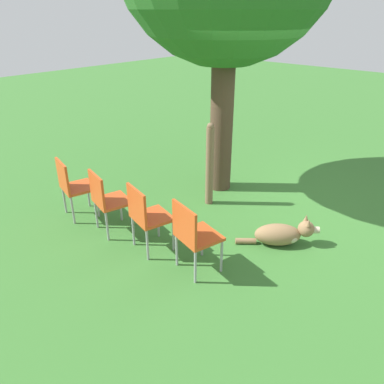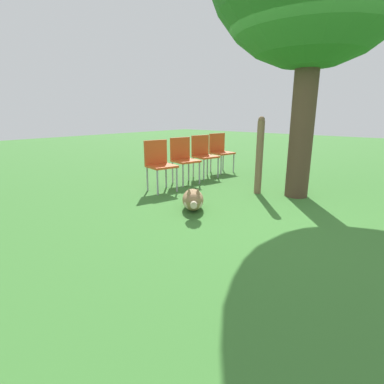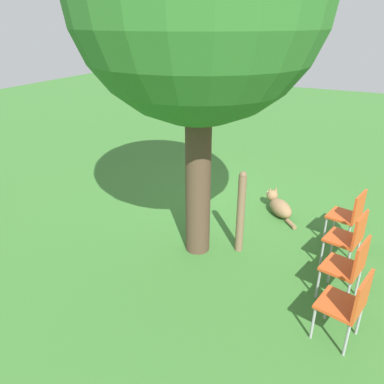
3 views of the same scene
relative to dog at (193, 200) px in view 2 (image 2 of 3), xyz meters
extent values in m
plane|color=#38702D|center=(0.95, 0.84, -0.15)|extent=(30.00, 30.00, 0.00)
cylinder|color=#4C3828|center=(0.82, 1.66, 1.17)|extent=(0.36, 0.36, 2.64)
ellipsoid|color=olive|center=(-0.04, 0.05, -0.01)|extent=(0.61, 0.64, 0.28)
ellipsoid|color=#C6B293|center=(0.06, -0.07, -0.02)|extent=(0.33, 0.32, 0.17)
sphere|color=olive|center=(0.19, -0.21, 0.08)|extent=(0.29, 0.29, 0.21)
cylinder|color=#C6B293|center=(0.27, -0.30, 0.06)|extent=(0.13, 0.13, 0.09)
cone|color=olive|center=(0.23, -0.18, 0.20)|extent=(0.07, 0.07, 0.09)
cone|color=olive|center=(0.14, -0.25, 0.20)|extent=(0.07, 0.07, 0.09)
cylinder|color=olive|center=(-0.31, 0.35, -0.11)|extent=(0.23, 0.25, 0.07)
cylinder|color=brown|center=(0.25, 1.42, 0.45)|extent=(0.12, 0.12, 1.21)
sphere|color=brown|center=(0.25, 1.42, 1.07)|extent=(0.10, 0.10, 0.10)
cube|color=#D14C1E|center=(-1.09, 0.47, 0.29)|extent=(0.52, 0.53, 0.04)
cube|color=#D14C1E|center=(-1.28, 0.52, 0.52)|extent=(0.14, 0.43, 0.41)
cylinder|color=#99999E|center=(-0.87, 0.61, 0.06)|extent=(0.03, 0.03, 0.42)
cylinder|color=#99999E|center=(-0.96, 0.24, 0.06)|extent=(0.03, 0.03, 0.42)
cylinder|color=#99999E|center=(-1.22, 0.70, 0.06)|extent=(0.03, 0.03, 0.42)
cylinder|color=#99999E|center=(-1.31, 0.33, 0.06)|extent=(0.03, 0.03, 0.42)
cube|color=#D14C1E|center=(-1.15, 1.17, 0.29)|extent=(0.52, 0.53, 0.04)
cube|color=#D14C1E|center=(-1.34, 1.22, 0.52)|extent=(0.14, 0.43, 0.41)
cylinder|color=#99999E|center=(-0.93, 1.31, 0.06)|extent=(0.03, 0.03, 0.42)
cylinder|color=#99999E|center=(-1.03, 0.94, 0.06)|extent=(0.03, 0.03, 0.42)
cylinder|color=#99999E|center=(-1.28, 1.40, 0.06)|extent=(0.03, 0.03, 0.42)
cylinder|color=#99999E|center=(-1.37, 1.03, 0.06)|extent=(0.03, 0.03, 0.42)
cube|color=#D14C1E|center=(-1.21, 1.87, 0.29)|extent=(0.52, 0.53, 0.04)
cube|color=#D14C1E|center=(-1.40, 1.92, 0.52)|extent=(0.14, 0.43, 0.41)
cylinder|color=#99999E|center=(-0.99, 2.01, 0.06)|extent=(0.03, 0.03, 0.42)
cylinder|color=#99999E|center=(-1.09, 1.65, 0.06)|extent=(0.03, 0.03, 0.42)
cylinder|color=#99999E|center=(-1.34, 2.10, 0.06)|extent=(0.03, 0.03, 0.42)
cylinder|color=#99999E|center=(-1.44, 1.73, 0.06)|extent=(0.03, 0.03, 0.42)
cube|color=#D14C1E|center=(-1.27, 2.58, 0.29)|extent=(0.52, 0.53, 0.04)
cube|color=#D14C1E|center=(-1.46, 2.62, 0.52)|extent=(0.14, 0.43, 0.41)
cylinder|color=#99999E|center=(-1.05, 2.72, 0.06)|extent=(0.03, 0.03, 0.42)
cylinder|color=#99999E|center=(-1.15, 2.35, 0.06)|extent=(0.03, 0.03, 0.42)
cylinder|color=#99999E|center=(-1.40, 2.80, 0.06)|extent=(0.03, 0.03, 0.42)
cylinder|color=#99999E|center=(-1.50, 2.44, 0.06)|extent=(0.03, 0.03, 0.42)
camera|label=1|loc=(-3.78, -1.83, 2.58)|focal=35.00mm
camera|label=2|loc=(2.57, -3.08, 1.19)|focal=28.00mm
camera|label=3|loc=(-1.24, 6.04, 3.03)|focal=35.00mm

